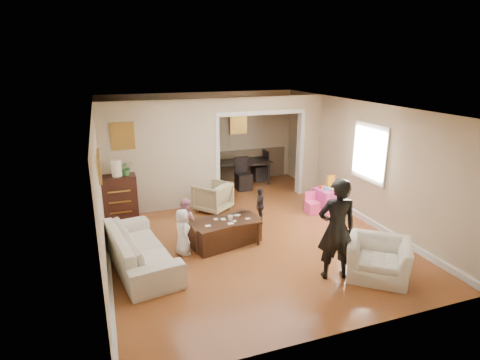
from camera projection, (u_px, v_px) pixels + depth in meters
name	position (u px, v px, depth m)	size (l,w,h in m)	color
floor	(243.00, 230.00, 8.28)	(7.00, 7.00, 0.00)	#9C5428
partition_left	(161.00, 156.00, 9.08)	(2.75, 0.18, 2.60)	#BDAD8A
partition_right	(308.00, 145.00, 10.31)	(0.55, 0.18, 2.60)	#BDAD8A
partition_header	(261.00, 104.00, 9.54)	(2.22, 0.18, 0.35)	#BDAD8A
window_pane	(370.00, 153.00, 8.33)	(0.03, 0.95, 1.10)	white
framed_art_partition	(123.00, 136.00, 8.56)	(0.45, 0.03, 0.55)	brown
framed_art_sofa_wall	(99.00, 166.00, 6.34)	(0.03, 0.55, 0.40)	brown
framed_art_alcove	(238.00, 123.00, 11.23)	(0.45, 0.03, 0.55)	brown
sofa	(140.00, 248.00, 6.78)	(2.24, 0.88, 0.65)	silver
armchair_back	(213.00, 197.00, 9.27)	(0.73, 0.75, 0.68)	tan
armchair_front	(378.00, 259.00, 6.43)	(0.98, 0.86, 0.64)	silver
dresser	(119.00, 199.00, 8.61)	(0.76, 0.43, 1.04)	black
table_lamp	(117.00, 168.00, 8.40)	(0.22, 0.22, 0.36)	#FFEECF
potted_plant	(126.00, 168.00, 8.47)	(0.29, 0.26, 0.33)	#3E7C37
coffee_table	(225.00, 232.00, 7.61)	(1.32, 0.66, 0.49)	#351E10
coffee_cup	(230.00, 218.00, 7.51)	(0.10, 0.10, 0.10)	silver
play_table	(327.00, 199.00, 9.35)	(0.54, 0.54, 0.52)	#ED3EA3
cereal_box	(331.00, 181.00, 9.36)	(0.20, 0.07, 0.30)	yellow
cyan_cup	(326.00, 188.00, 9.18)	(0.08, 0.08, 0.08)	#27C7C5
toy_block	(321.00, 187.00, 9.34)	(0.08, 0.06, 0.05)	red
play_bowl	(333.00, 189.00, 9.17)	(0.20, 0.20, 0.05)	silver
dining_table	(236.00, 172.00, 11.35)	(1.92, 1.07, 0.67)	black
adult_person	(336.00, 229.00, 6.25)	(0.62, 0.41, 1.71)	black
child_kneel_a	(183.00, 232.00, 7.14)	(0.43, 0.28, 0.88)	white
child_kneel_b	(186.00, 221.00, 7.59)	(0.45, 0.35, 0.92)	pink
child_toddler	(260.00, 205.00, 8.57)	(0.46, 0.19, 0.79)	black
craft_papers	(229.00, 220.00, 7.54)	(0.92, 0.45, 0.00)	white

